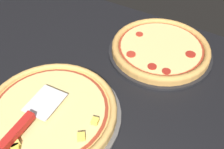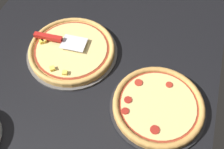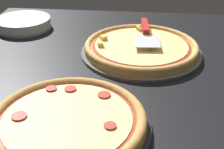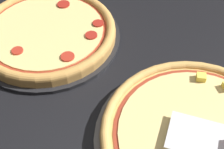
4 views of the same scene
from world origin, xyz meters
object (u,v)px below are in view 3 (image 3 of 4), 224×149
Objects in this scene: pizza_front at (141,47)px; plate_stack at (23,23)px; serving_spatula at (145,30)px; pizza_back at (68,120)px.

pizza_front is 1.74× the size of plate_stack.
plate_stack is (48.57, -19.85, -0.43)cm from pizza_front.
plate_stack is at bearing -13.21° from serving_spatula.
pizza_back is at bearing 117.81° from plate_stack.
serving_spatula is (-1.25, -8.15, 2.96)cm from pizza_front.
serving_spatula is at bearing -98.74° from pizza_front.
serving_spatula is at bearing -108.17° from pizza_back.
serving_spatula is (-16.75, -51.01, 2.93)cm from pizza_back.
pizza_front reaches higher than plate_stack.
pizza_front is 52.47cm from plate_stack.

